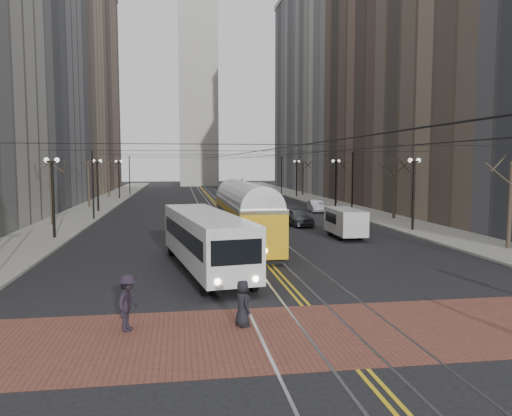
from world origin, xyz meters
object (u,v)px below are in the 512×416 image
object	(u,v)px
clock_tower	(197,33)
pedestrian_a	(243,303)
cargo_van	(345,224)
sedan_silver	(316,206)
transit_bus	(205,242)
rear_bus	(257,211)
sedan_grey	(298,217)
pedestrian_d	(128,302)
streetcar	(245,221)

from	to	relation	value
clock_tower	pedestrian_a	world-z (taller)	clock_tower
cargo_van	sedan_silver	size ratio (longest dim) A/B	1.19
transit_bus	cargo_van	size ratio (longest dim) A/B	2.45
rear_bus	sedan_grey	bearing A→B (deg)	16.85
sedan_silver	pedestrian_a	world-z (taller)	pedestrian_a
sedan_silver	pedestrian_d	size ratio (longest dim) A/B	2.15
transit_bus	rear_bus	xyz separation A→B (m)	(5.30, 16.56, -0.06)
clock_tower	rear_bus	xyz separation A→B (m)	(1.80, -79.48, -34.55)
streetcar	transit_bus	bearing A→B (deg)	-113.54
rear_bus	sedan_grey	size ratio (longest dim) A/B	2.41
rear_bus	pedestrian_a	world-z (taller)	rear_bus
pedestrian_a	sedan_grey	bearing A→B (deg)	-33.44
sedan_silver	rear_bus	bearing A→B (deg)	-120.71
streetcar	pedestrian_d	world-z (taller)	streetcar
clock_tower	rear_bus	size ratio (longest dim) A/B	6.09
cargo_van	pedestrian_a	distance (m)	21.02
clock_tower	pedestrian_d	bearing A→B (deg)	-93.55
pedestrian_a	pedestrian_d	xyz separation A→B (m)	(-3.77, 0.13, 0.16)
streetcar	sedan_silver	bearing A→B (deg)	62.24
rear_bus	pedestrian_d	size ratio (longest dim) A/B	5.75
streetcar	rear_bus	distance (m)	9.65
cargo_van	rear_bus	bearing A→B (deg)	128.45
transit_bus	cargo_van	world-z (taller)	transit_bus
transit_bus	pedestrian_a	bearing A→B (deg)	-94.21
transit_bus	pedestrian_d	world-z (taller)	transit_bus
cargo_van	sedan_grey	world-z (taller)	cargo_van
sedan_grey	streetcar	bearing A→B (deg)	-126.78
rear_bus	sedan_grey	xyz separation A→B (m)	(3.67, 0.60, -0.65)
streetcar	pedestrian_d	xyz separation A→B (m)	(-6.00, -16.02, -0.69)
sedan_silver	pedestrian_a	xyz separation A→B (m)	(-13.09, -37.60, 0.13)
sedan_silver	transit_bus	bearing A→B (deg)	-111.21
streetcar	rear_bus	size ratio (longest dim) A/B	1.28
rear_bus	transit_bus	bearing A→B (deg)	-100.14
transit_bus	streetcar	size ratio (longest dim) A/B	0.85
streetcar	sedan_grey	world-z (taller)	streetcar
rear_bus	pedestrian_d	world-z (taller)	rear_bus
rear_bus	sedan_silver	xyz separation A→B (m)	(8.56, 12.08, -0.74)
transit_bus	clock_tower	bearing A→B (deg)	78.77
clock_tower	cargo_van	size ratio (longest dim) A/B	13.69
streetcar	clock_tower	bearing A→B (deg)	88.78
clock_tower	transit_bus	size ratio (longest dim) A/B	5.59
transit_bus	sedan_grey	size ratio (longest dim) A/B	2.63
cargo_van	pedestrian_a	xyz separation A→B (m)	(-9.94, -18.52, -0.27)
streetcar	rear_bus	xyz separation A→B (m)	(2.30, 9.37, -0.23)
streetcar	sedan_grey	size ratio (longest dim) A/B	3.10
sedan_grey	transit_bus	bearing A→B (deg)	-123.45
streetcar	pedestrian_a	size ratio (longest dim) A/B	8.86
clock_tower	streetcar	distance (m)	95.25
sedan_grey	sedan_silver	bearing A→B (deg)	61.08
clock_tower	sedan_grey	distance (m)	86.55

